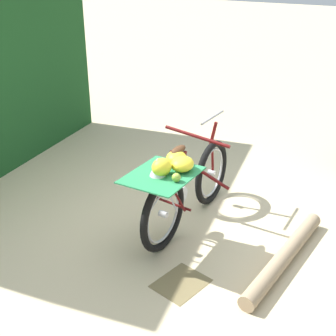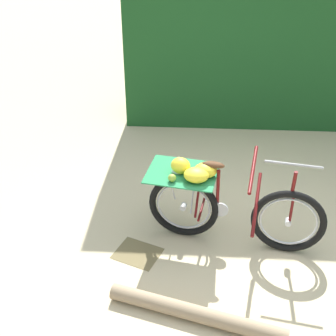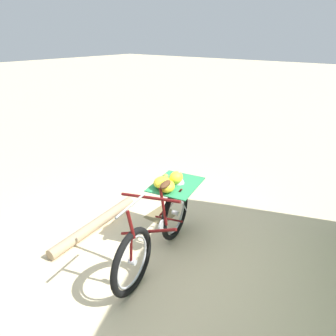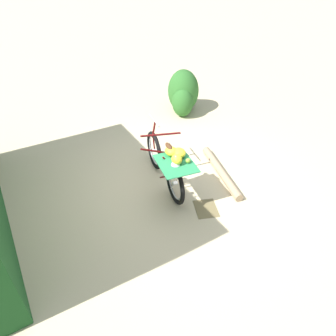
# 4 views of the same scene
# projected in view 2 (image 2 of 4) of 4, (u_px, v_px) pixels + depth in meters

# --- Properties ---
(ground_plane) EXTENTS (60.00, 60.00, 0.00)m
(ground_plane) POSITION_uv_depth(u_px,v_px,m) (225.00, 240.00, 4.83)
(ground_plane) COLOR beige
(foliage_hedge) EXTENTS (4.06, 2.34, 3.13)m
(foliage_hedge) POSITION_uv_depth(u_px,v_px,m) (267.00, 17.00, 6.53)
(foliage_hedge) COLOR #19471E
(foliage_hedge) RESTS_ON ground_plane
(bicycle) EXTENTS (1.80, 0.83, 1.03)m
(bicycle) POSITION_uv_depth(u_px,v_px,m) (224.00, 202.00, 4.57)
(bicycle) COLOR black
(bicycle) RESTS_ON ground_plane
(fallen_log) EXTENTS (1.56, 0.32, 0.14)m
(fallen_log) POSITION_uv_depth(u_px,v_px,m) (196.00, 313.00, 3.93)
(fallen_log) COLOR #9E8466
(fallen_log) RESTS_ON ground_plane
(leaf_litter_patch) EXTENTS (0.44, 0.36, 0.01)m
(leaf_litter_patch) POSITION_uv_depth(u_px,v_px,m) (137.00, 253.00, 4.66)
(leaf_litter_patch) COLOR olive
(leaf_litter_patch) RESTS_ON ground_plane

